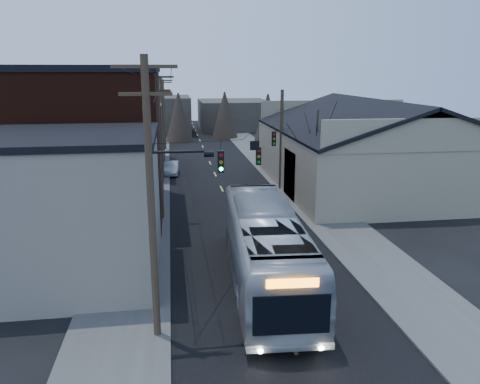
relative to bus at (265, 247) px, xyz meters
name	(u,v)px	position (x,y,z in m)	size (l,w,h in m)	color
ground	(304,372)	(-0.04, -7.07, -1.85)	(160.00, 160.00, 0.00)	black
road_surface	(217,179)	(-0.04, 22.93, -1.84)	(9.00, 110.00, 0.02)	black
sidewalk_left	(148,180)	(-6.54, 22.93, -1.79)	(4.00, 110.00, 0.12)	#474744
sidewalk_right	(283,176)	(6.46, 22.93, -1.79)	(4.00, 110.00, 0.12)	#474744
building_clapboard	(73,210)	(-9.04, 1.93, 1.65)	(8.00, 8.00, 7.00)	gray
building_brick	(87,145)	(-10.04, 12.93, 3.15)	(10.00, 12.00, 10.00)	black
building_left_far	(119,136)	(-9.54, 28.93, 1.65)	(9.00, 14.00, 7.00)	#37312C
warehouse	(370,157)	(12.96, 17.93, 0.85)	(16.16, 20.60, 7.73)	gray
building_far_left	(159,115)	(-6.04, 57.93, 1.15)	(10.00, 12.00, 6.00)	#37312C
building_far_right	(234,115)	(6.96, 62.93, 0.65)	(12.00, 14.00, 5.00)	#37312C
bare_tree	(316,159)	(6.46, 12.93, 1.75)	(0.40, 0.40, 7.20)	black
utility_lines	(185,136)	(-3.16, 17.08, 3.11)	(11.24, 45.28, 10.50)	#382B1E
bus	(265,247)	(0.00, 0.00, 0.00)	(3.10, 13.26, 3.69)	#A4A9AF
parked_car	(171,168)	(-4.34, 25.65, -1.22)	(1.34, 3.84, 1.26)	#B2B4BB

